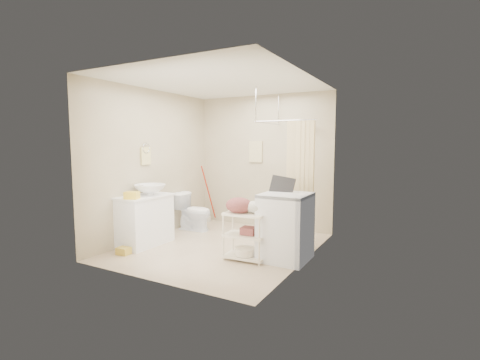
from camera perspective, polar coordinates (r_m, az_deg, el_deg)
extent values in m
plane|color=#C9B496|center=(5.73, -3.15, -10.86)|extent=(3.20, 3.20, 0.00)
cube|color=silver|center=(5.56, -3.31, 15.71)|extent=(2.80, 3.20, 0.04)
cube|color=#B9AD8F|center=(6.90, 3.80, 2.99)|extent=(2.80, 0.04, 2.60)
cube|color=#B9AD8F|center=(4.22, -14.75, 0.90)|extent=(2.80, 0.04, 2.60)
cube|color=#B9AD8F|center=(6.34, -14.05, 2.56)|extent=(0.04, 3.20, 2.60)
cube|color=#B9AD8F|center=(4.90, 10.81, 1.68)|extent=(0.04, 3.20, 2.60)
cube|color=white|center=(5.95, -15.32, -6.37)|extent=(0.54, 0.94, 0.82)
imported|color=white|center=(5.90, -14.55, -1.54)|extent=(0.63, 0.63, 0.18)
cube|color=yellow|center=(5.56, -17.33, -2.41)|extent=(0.25, 0.22, 0.11)
cube|color=gold|center=(5.61, -18.57, -10.76)|extent=(0.29, 0.23, 0.15)
imported|color=white|center=(6.77, -7.56, -5.13)|extent=(0.71, 0.41, 0.72)
imported|color=brown|center=(6.89, 3.14, -6.56)|extent=(0.21, 0.19, 0.33)
imported|color=#9B4B28|center=(6.87, 4.13, -6.62)|extent=(0.19, 0.17, 0.32)
cube|color=beige|center=(6.94, 2.61, 4.67)|extent=(0.28, 0.03, 0.42)
imported|color=silver|center=(6.59, 8.64, 4.01)|extent=(0.12, 0.12, 0.24)
imported|color=#4F62B4|center=(6.53, 9.30, 3.68)|extent=(0.09, 0.09, 0.17)
cube|color=silver|center=(5.04, 7.49, -7.62)|extent=(0.65, 0.68, 0.96)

